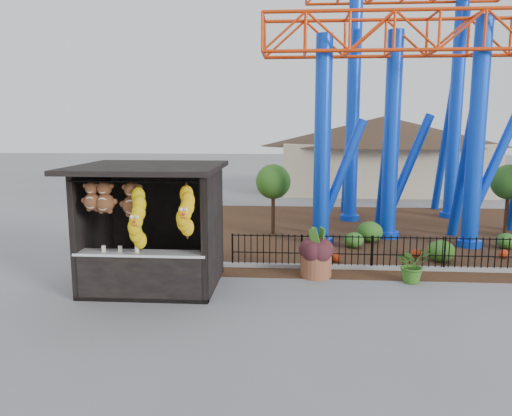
# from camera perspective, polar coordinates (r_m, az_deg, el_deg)

# --- Properties ---
(ground) EXTENTS (120.00, 120.00, 0.00)m
(ground) POSITION_cam_1_polar(r_m,az_deg,el_deg) (11.69, 1.49, -10.97)
(ground) COLOR slate
(ground) RESTS_ON ground
(mulch_bed) EXTENTS (18.00, 12.00, 0.02)m
(mulch_bed) POSITION_cam_1_polar(r_m,az_deg,el_deg) (19.69, 14.33, -2.76)
(mulch_bed) COLOR #331E11
(mulch_bed) RESTS_ON ground
(curb) EXTENTS (18.00, 0.18, 0.12)m
(curb) POSITION_cam_1_polar(r_m,az_deg,el_deg) (14.93, 17.69, -6.61)
(curb) COLOR gray
(curb) RESTS_ON ground
(prize_booth) EXTENTS (3.50, 3.40, 3.12)m
(prize_booth) POSITION_cam_1_polar(r_m,az_deg,el_deg) (12.61, -12.05, -2.39)
(prize_booth) COLOR black
(prize_booth) RESTS_ON ground
(picket_fence) EXTENTS (12.20, 0.06, 1.00)m
(picket_fence) POSITION_cam_1_polar(r_m,az_deg,el_deg) (15.05, 21.11, -4.94)
(picket_fence) COLOR black
(picket_fence) RESTS_ON ground
(roller_coaster) EXTENTS (11.00, 6.37, 10.82)m
(roller_coaster) POSITION_cam_1_polar(r_m,az_deg,el_deg) (19.86, 18.30, 15.85)
(roller_coaster) COLOR blue
(roller_coaster) RESTS_ON ground
(terracotta_planter) EXTENTS (0.89, 0.89, 0.63)m
(terracotta_planter) POSITION_cam_1_polar(r_m,az_deg,el_deg) (13.72, 6.87, -6.52)
(terracotta_planter) COLOR brown
(terracotta_planter) RESTS_ON ground
(planter_foliage) EXTENTS (0.70, 0.70, 0.64)m
(planter_foliage) POSITION_cam_1_polar(r_m,az_deg,el_deg) (13.56, 6.93, -3.94)
(planter_foliage) COLOR #37161B
(planter_foliage) RESTS_ON terracotta_planter
(potted_plant) EXTENTS (1.09, 1.02, 0.97)m
(potted_plant) POSITION_cam_1_polar(r_m,az_deg,el_deg) (13.73, 17.47, -6.15)
(potted_plant) COLOR #225719
(potted_plant) RESTS_ON ground
(landscaping) EXTENTS (8.24, 3.31, 0.72)m
(landscaping) POSITION_cam_1_polar(r_m,az_deg,el_deg) (17.32, 18.20, -3.55)
(landscaping) COLOR #2D5D1B
(landscaping) RESTS_ON mulch_bed
(pavilion) EXTENTS (15.00, 15.00, 4.80)m
(pavilion) POSITION_cam_1_polar(r_m,az_deg,el_deg) (31.44, 14.35, 7.34)
(pavilion) COLOR #BFAD8C
(pavilion) RESTS_ON ground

